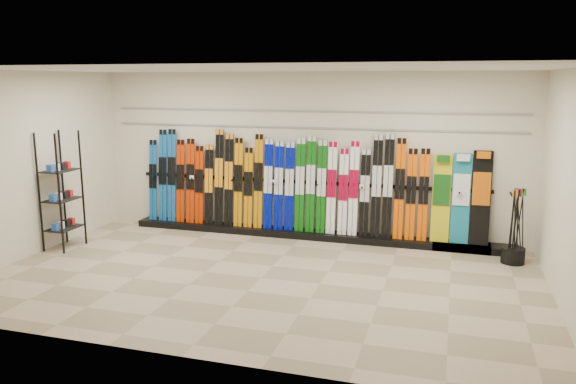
% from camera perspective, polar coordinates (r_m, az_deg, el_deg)
% --- Properties ---
extents(floor, '(8.00, 8.00, 0.00)m').
position_cam_1_polar(floor, '(8.34, -2.77, -8.69)').
color(floor, gray).
rests_on(floor, ground).
extents(back_wall, '(8.00, 0.00, 8.00)m').
position_cam_1_polar(back_wall, '(10.31, 1.77, 3.78)').
color(back_wall, beige).
rests_on(back_wall, floor).
extents(left_wall, '(0.00, 5.00, 5.00)m').
position_cam_1_polar(left_wall, '(10.01, -25.03, 2.50)').
color(left_wall, beige).
rests_on(left_wall, floor).
extents(right_wall, '(0.00, 5.00, 5.00)m').
position_cam_1_polar(right_wall, '(7.63, 26.75, -0.10)').
color(right_wall, beige).
rests_on(right_wall, floor).
extents(ceiling, '(8.00, 8.00, 0.00)m').
position_cam_1_polar(ceiling, '(7.84, -2.99, 12.40)').
color(ceiling, silver).
rests_on(ceiling, back_wall).
extents(ski_rack_base, '(8.00, 0.40, 0.12)m').
position_cam_1_polar(ski_rack_base, '(10.34, 2.61, -4.36)').
color(ski_rack_base, black).
rests_on(ski_rack_base, floor).
extents(skis, '(5.38, 0.19, 1.83)m').
position_cam_1_polar(skis, '(10.34, -0.91, 0.75)').
color(skis, '#11529B').
rests_on(skis, ski_rack_base).
extents(snowboards, '(0.95, 0.24, 1.58)m').
position_cam_1_polar(snowboards, '(9.94, 17.21, -0.61)').
color(snowboards, gold).
rests_on(snowboards, ski_rack_base).
extents(accessory_rack, '(0.40, 0.60, 2.01)m').
position_cam_1_polar(accessory_rack, '(10.28, -22.05, 0.13)').
color(accessory_rack, black).
rests_on(accessory_rack, floor).
extents(pole_bin, '(0.36, 0.36, 0.25)m').
position_cam_1_polar(pole_bin, '(9.61, 21.88, -6.00)').
color(pole_bin, black).
rests_on(pole_bin, floor).
extents(ski_poles, '(0.24, 0.29, 1.18)m').
position_cam_1_polar(ski_poles, '(9.48, 22.16, -3.21)').
color(ski_poles, black).
rests_on(ski_poles, pole_bin).
extents(slatwall_rail_0, '(7.60, 0.02, 0.03)m').
position_cam_1_polar(slatwall_rail_0, '(10.24, 1.76, 6.54)').
color(slatwall_rail_0, gray).
rests_on(slatwall_rail_0, back_wall).
extents(slatwall_rail_1, '(7.60, 0.02, 0.03)m').
position_cam_1_polar(slatwall_rail_1, '(10.22, 1.77, 8.22)').
color(slatwall_rail_1, gray).
rests_on(slatwall_rail_1, back_wall).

